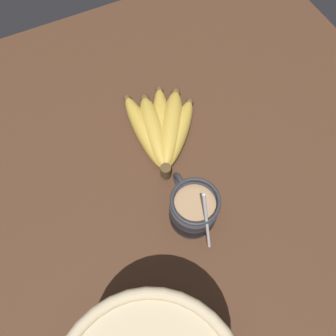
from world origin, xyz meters
TOP-DOWN VIEW (x-y plane):
  - table at (0.00, 0.00)cm, footprint 99.83×99.83cm
  - coffee_mug at (-9.05, 3.90)cm, footprint 13.84×8.32cm
  - banana_bunch at (9.05, 1.31)cm, footprint 20.72×14.85cm

SIDE VIEW (x-z plane):
  - table at x=0.00cm, z-range 0.00..3.90cm
  - banana_bunch at x=9.05cm, z-range 3.69..8.04cm
  - coffee_mug at x=-9.05cm, z-range 0.17..15.15cm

